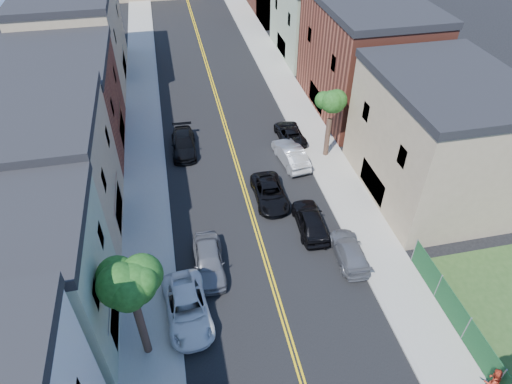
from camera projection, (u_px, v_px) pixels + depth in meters
sidewalk_left at (142, 117)px, 44.18m from camera, size 3.20×100.00×0.15m
sidewalk_right at (294, 101)px, 46.70m from camera, size 3.20×100.00×0.15m
curb_left at (160, 115)px, 44.46m from camera, size 0.30×100.00×0.15m
curb_right at (278, 103)px, 46.42m from camera, size 0.30×100.00×0.15m
bldg_left_palegrn at (13, 294)px, 22.52m from camera, size 9.00×8.00×8.50m
bldg_left_tan_near at (40, 182)px, 29.11m from camera, size 9.00×10.00×9.00m
bldg_left_brick at (62, 108)px, 37.69m from camera, size 9.00×12.00×8.00m
bldg_left_tan_far at (76, 39)px, 47.72m from camera, size 9.00×16.00×9.50m
bldg_right_tan at (436, 141)px, 32.82m from camera, size 9.00×12.00×9.00m
bldg_right_brick at (363, 59)px, 43.02m from camera, size 9.00×14.00×10.00m
bldg_right_palegrn at (318, 19)px, 54.01m from camera, size 9.00×12.00×8.50m
fence_right at (482, 353)px, 23.40m from camera, size 0.04×15.00×1.90m
tree_left_mid at (127, 274)px, 20.50m from camera, size 5.20×5.20×9.29m
tree_right_far at (332, 97)px, 35.56m from camera, size 4.40×4.40×8.03m
white_pickup at (187, 308)px, 25.98m from camera, size 2.93×5.65×1.52m
grey_car_left at (209, 261)px, 28.71m from camera, size 2.13×4.92×1.65m
black_car_left at (184, 144)px, 39.35m from camera, size 2.27×5.20×1.49m
grey_car_right at (349, 251)px, 29.59m from camera, size 2.13×4.67×1.32m
black_car_right at (311, 220)px, 31.63m from camera, size 2.16×4.90×1.64m
silver_car_right at (291, 154)px, 37.93m from camera, size 2.35×5.17×1.64m
dark_car_right_far at (290, 133)px, 40.87m from camera, size 2.25×4.73×1.30m
black_suv_lane at (270, 193)px, 34.17m from camera, size 2.36×5.03×1.39m
pedestrian_right at (492, 381)px, 22.24m from camera, size 0.99×0.81×1.91m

